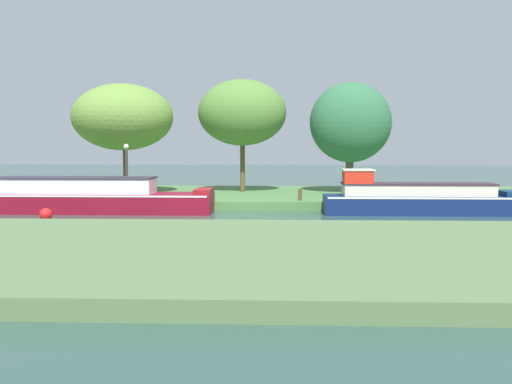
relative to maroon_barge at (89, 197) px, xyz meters
name	(u,v)px	position (x,y,z in m)	size (l,w,h in m)	color
ground_plane	(212,216)	(5.42, -1.20, -0.65)	(120.00, 120.00, 0.00)	#2B4942
riverbank_far	(228,196)	(5.42, 5.80, -0.45)	(72.00, 10.00, 0.40)	#48763F
riverbank_near	(170,253)	(5.42, -10.20, -0.45)	(72.00, 10.00, 0.40)	#557045
maroon_barge	(89,197)	(0.00, 0.00, 0.00)	(10.24, 2.04, 1.52)	maroon
navy_narrowboat	(420,199)	(14.00, 0.00, -0.02)	(8.23, 1.72, 1.87)	navy
willow_tree_left	(123,117)	(0.21, 4.79, 3.63)	(5.11, 4.51, 5.56)	brown
willow_tree_centre	(242,113)	(6.18, 6.08, 3.91)	(4.62, 3.56, 5.89)	brown
willow_tree_right	(351,123)	(11.81, 5.91, 3.38)	(4.21, 3.44, 5.71)	brown
lamp_post	(126,163)	(0.99, 2.45, 1.37)	(0.24, 0.24, 2.53)	#333338
mooring_post_near	(300,195)	(9.07, 1.59, 0.01)	(0.17, 0.17, 0.52)	brown
channel_buoy	(46,214)	(-0.77, -2.74, -0.41)	(0.48, 0.48, 0.48)	red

